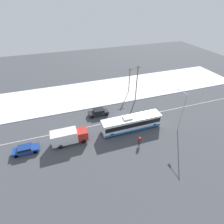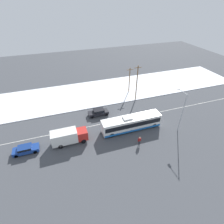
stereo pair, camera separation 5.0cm
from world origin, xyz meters
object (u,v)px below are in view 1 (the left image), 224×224
(box_truck, at_px, (69,136))
(utility_pole_roadside, at_px, (137,83))
(pedestrian_at_stop, at_px, (140,140))
(streetlamp, at_px, (182,107))
(sedan_car, at_px, (98,112))
(city_bus, at_px, (131,123))
(parked_car_near_truck, at_px, (26,149))
(utility_pole_snowlot, at_px, (129,80))

(box_truck, xyz_separation_m, utility_pole_roadside, (18.63, 10.57, 3.28))
(pedestrian_at_stop, distance_m, streetlamp, 10.33)
(box_truck, bearing_deg, sedan_car, 42.46)
(city_bus, relative_size, streetlamp, 1.45)
(parked_car_near_truck, xyz_separation_m, utility_pole_roadside, (26.24, 10.56, 4.10))
(parked_car_near_truck, bearing_deg, streetlamp, -6.07)
(sedan_car, xyz_separation_m, utility_pole_roadside, (11.08, 3.67, 4.01))
(parked_car_near_truck, relative_size, utility_pole_roadside, 0.47)
(parked_car_near_truck, distance_m, utility_pole_snowlot, 30.64)
(box_truck, height_order, utility_pole_snowlot, utility_pole_snowlot)
(pedestrian_at_stop, relative_size, streetlamp, 0.21)
(box_truck, bearing_deg, pedestrian_at_stop, -20.98)
(city_bus, bearing_deg, box_truck, 179.66)
(utility_pole_roadside, height_order, utility_pole_snowlot, utility_pole_roadside)
(city_bus, height_order, streetlamp, streetlamp)
(sedan_car, bearing_deg, utility_pole_snowlot, -143.12)
(streetlamp, height_order, utility_pole_snowlot, streetlamp)
(utility_pole_roadside, bearing_deg, city_bus, -119.44)
(utility_pole_roadside, relative_size, utility_pole_snowlot, 1.32)
(city_bus, bearing_deg, utility_pole_roadside, 60.56)
(city_bus, height_order, sedan_car, city_bus)
(city_bus, bearing_deg, pedestrian_at_stop, -94.59)
(sedan_car, relative_size, pedestrian_at_stop, 2.51)
(streetlamp, height_order, utility_pole_roadside, utility_pole_roadside)
(parked_car_near_truck, bearing_deg, sedan_car, 24.47)
(sedan_car, distance_m, utility_pole_roadside, 12.35)
(parked_car_near_truck, bearing_deg, utility_pole_snowlot, 30.14)
(city_bus, distance_m, parked_car_near_truck, 20.24)
(streetlamp, bearing_deg, pedestrian_at_stop, -170.21)
(city_bus, height_order, utility_pole_snowlot, utility_pole_snowlot)
(utility_pole_roadside, distance_m, utility_pole_snowlot, 4.89)
(utility_pole_roadside, bearing_deg, utility_pole_snowlot, 88.39)
(sedan_car, bearing_deg, pedestrian_at_stop, 112.06)
(city_bus, height_order, box_truck, city_bus)
(city_bus, xyz_separation_m, parked_car_near_truck, (-20.23, 0.09, -0.79))
(parked_car_near_truck, bearing_deg, pedestrian_at_stop, -13.34)
(box_truck, distance_m, streetlamp, 22.10)
(sedan_car, height_order, pedestrian_at_stop, pedestrian_at_stop)
(parked_car_near_truck, height_order, utility_pole_snowlot, utility_pole_snowlot)
(city_bus, xyz_separation_m, streetlamp, (8.94, -3.02, 3.78))
(pedestrian_at_stop, bearing_deg, parked_car_near_truck, 166.66)
(utility_pole_roadside, bearing_deg, pedestrian_at_stop, -112.67)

